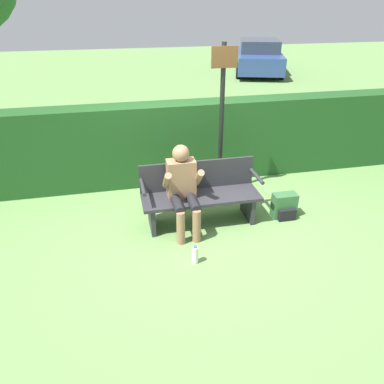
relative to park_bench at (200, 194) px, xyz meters
The scene contains 8 objects.
ground_plane 0.43m from the park_bench, 90.00° to the right, with size 40.00×40.00×0.00m, color #668E4C.
hedge_back 1.44m from the park_bench, 90.00° to the left, with size 12.00×0.46×1.34m.
park_bench is the anchor object (origin of this frame).
person_seated 0.37m from the park_bench, 153.95° to the right, with size 0.51×0.65×1.17m.
backpack 1.25m from the park_bench, ahead, with size 0.34×0.25×0.36m.
water_bottle 1.03m from the park_bench, 106.59° to the right, with size 0.08×0.08×0.24m.
signpost 1.28m from the park_bench, 56.32° to the left, with size 0.38×0.09×2.32m.
parked_car 11.78m from the park_bench, 64.93° to the left, with size 2.83×4.29×1.30m.
Camera 1 is at (-1.08, -4.39, 2.87)m, focal length 35.00 mm.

